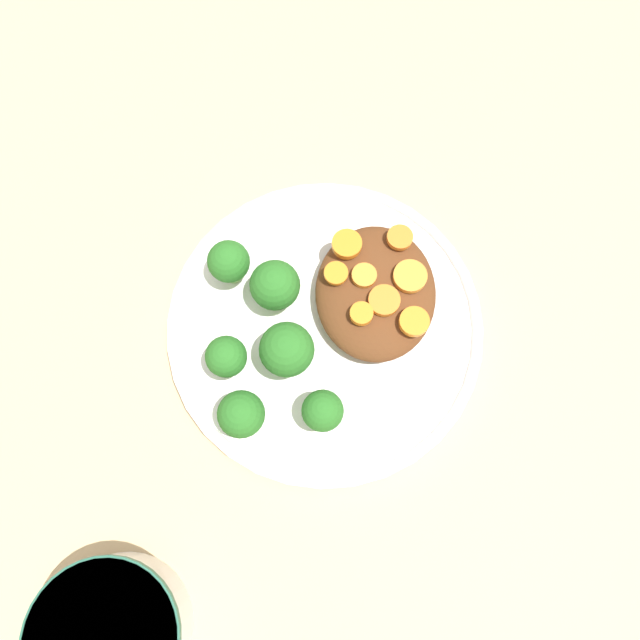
# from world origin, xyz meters

# --- Properties ---
(ground_plane) EXTENTS (4.00, 4.00, 0.00)m
(ground_plane) POSITION_xyz_m (0.00, 0.00, 0.00)
(ground_plane) COLOR tan
(plate) EXTENTS (0.26, 0.26, 0.02)m
(plate) POSITION_xyz_m (0.00, 0.00, 0.01)
(plate) COLOR white
(plate) RESTS_ON ground_plane
(dip_bowl) EXTENTS (0.11, 0.11, 0.05)m
(dip_bowl) POSITION_xyz_m (-0.23, 0.15, 0.03)
(dip_bowl) COLOR silver
(dip_bowl) RESTS_ON ground_plane
(stew_mound) EXTENTS (0.12, 0.10, 0.03)m
(stew_mound) POSITION_xyz_m (0.02, -0.04, 0.03)
(stew_mound) COLOR #5B3319
(stew_mound) RESTS_ON plate
(broccoli_floret_0) EXTENTS (0.04, 0.04, 0.05)m
(broccoli_floret_0) POSITION_xyz_m (0.02, 0.04, 0.05)
(broccoli_floret_0) COLOR #7FA85B
(broccoli_floret_0) RESTS_ON plate
(broccoli_floret_1) EXTENTS (0.03, 0.03, 0.05)m
(broccoli_floret_1) POSITION_xyz_m (-0.04, 0.07, 0.05)
(broccoli_floret_1) COLOR #7FA85B
(broccoli_floret_1) RESTS_ON plate
(broccoli_floret_2) EXTENTS (0.04, 0.04, 0.05)m
(broccoli_floret_2) POSITION_xyz_m (-0.08, 0.06, 0.05)
(broccoli_floret_2) COLOR #759E51
(broccoli_floret_2) RESTS_ON plate
(broccoli_floret_3) EXTENTS (0.04, 0.04, 0.06)m
(broccoli_floret_3) POSITION_xyz_m (-0.03, 0.03, 0.05)
(broccoli_floret_3) COLOR #759E51
(broccoli_floret_3) RESTS_ON plate
(broccoli_floret_4) EXTENTS (0.03, 0.03, 0.05)m
(broccoli_floret_4) POSITION_xyz_m (0.04, 0.08, 0.05)
(broccoli_floret_4) COLOR #7FA85B
(broccoli_floret_4) RESTS_ON plate
(broccoli_floret_5) EXTENTS (0.03, 0.03, 0.05)m
(broccoli_floret_5) POSITION_xyz_m (-0.08, 0.00, 0.05)
(broccoli_floret_5) COLOR #759E51
(broccoli_floret_5) RESTS_ON plate
(carrot_slice_0) EXTENTS (0.02, 0.02, 0.00)m
(carrot_slice_0) POSITION_xyz_m (0.03, -0.01, 0.05)
(carrot_slice_0) COLOR orange
(carrot_slice_0) RESTS_ON stew_mound
(carrot_slice_1) EXTENTS (0.02, 0.02, 0.01)m
(carrot_slice_1) POSITION_xyz_m (-0.01, -0.07, 0.05)
(carrot_slice_1) COLOR orange
(carrot_slice_1) RESTS_ON stew_mound
(carrot_slice_2) EXTENTS (0.02, 0.02, 0.01)m
(carrot_slice_2) POSITION_xyz_m (-0.00, -0.03, 0.05)
(carrot_slice_2) COLOR orange
(carrot_slice_2) RESTS_ON stew_mound
(carrot_slice_3) EXTENTS (0.02, 0.02, 0.01)m
(carrot_slice_3) POSITION_xyz_m (0.03, -0.03, 0.05)
(carrot_slice_3) COLOR orange
(carrot_slice_3) RESTS_ON stew_mound
(carrot_slice_4) EXTENTS (0.02, 0.02, 0.01)m
(carrot_slice_4) POSITION_xyz_m (0.06, -0.02, 0.05)
(carrot_slice_4) COLOR orange
(carrot_slice_4) RESTS_ON stew_mound
(carrot_slice_5) EXTENTS (0.02, 0.02, 0.01)m
(carrot_slice_5) POSITION_xyz_m (0.07, -0.06, 0.05)
(carrot_slice_5) COLOR orange
(carrot_slice_5) RESTS_ON stew_mound
(carrot_slice_6) EXTENTS (0.03, 0.03, 0.01)m
(carrot_slice_6) POSITION_xyz_m (0.03, -0.07, 0.05)
(carrot_slice_6) COLOR orange
(carrot_slice_6) RESTS_ON stew_mound
(carrot_slice_7) EXTENTS (0.03, 0.03, 0.01)m
(carrot_slice_7) POSITION_xyz_m (0.01, -0.05, 0.05)
(carrot_slice_7) COLOR orange
(carrot_slice_7) RESTS_ON stew_mound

